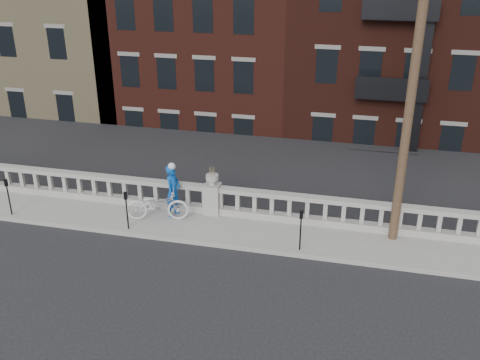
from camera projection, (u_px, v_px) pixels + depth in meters
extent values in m
plane|color=black|center=(175.00, 277.00, 15.61)|extent=(120.00, 120.00, 0.00)
cube|color=gray|center=(205.00, 227.00, 18.25)|extent=(32.00, 2.20, 0.15)
cube|color=gray|center=(213.00, 209.00, 19.01)|extent=(28.00, 0.34, 0.25)
cube|color=gray|center=(212.00, 188.00, 18.68)|extent=(28.00, 0.34, 0.16)
cube|color=gray|center=(213.00, 199.00, 18.84)|extent=(0.55, 0.55, 1.10)
cylinder|color=gray|center=(212.00, 182.00, 18.58)|extent=(0.24, 0.24, 0.20)
cylinder|color=gray|center=(212.00, 177.00, 18.51)|extent=(0.44, 0.44, 0.18)
cube|color=#605E59|center=(217.00, 268.00, 20.41)|extent=(36.00, 0.50, 5.15)
cube|color=black|center=(295.00, 147.00, 40.82)|extent=(80.00, 44.00, 0.50)
cube|color=#595651|center=(200.00, 225.00, 24.76)|extent=(16.00, 7.00, 4.00)
cube|color=#92825E|center=(39.00, 9.00, 35.89)|extent=(18.00, 16.00, 20.00)
cube|color=#3F1812|center=(222.00, 66.00, 33.42)|extent=(10.00, 14.00, 14.00)
cube|color=#33130D|center=(388.00, 61.00, 30.97)|extent=(10.00, 14.00, 15.50)
cylinder|color=#422D1E|center=(412.00, 87.00, 15.41)|extent=(0.28, 0.28, 10.00)
cylinder|color=black|center=(9.00, 200.00, 18.72)|extent=(0.05, 0.05, 1.10)
cube|color=black|center=(6.00, 183.00, 18.44)|extent=(0.10, 0.08, 0.26)
cube|color=black|center=(5.00, 182.00, 18.39)|extent=(0.06, 0.01, 0.08)
cylinder|color=black|center=(127.00, 214.00, 17.76)|extent=(0.05, 0.05, 1.10)
cube|color=black|center=(125.00, 196.00, 17.49)|extent=(0.10, 0.08, 0.26)
cube|color=black|center=(125.00, 195.00, 17.43)|extent=(0.06, 0.01, 0.08)
cylinder|color=black|center=(300.00, 234.00, 16.52)|extent=(0.05, 0.05, 1.10)
cube|color=black|center=(301.00, 215.00, 16.25)|extent=(0.10, 0.08, 0.26)
cube|color=black|center=(301.00, 214.00, 16.19)|extent=(0.06, 0.01, 0.08)
imported|color=silver|center=(157.00, 204.00, 18.39)|extent=(2.28, 1.26, 1.14)
imported|color=#0B4CB1|center=(173.00, 191.00, 18.53)|extent=(0.53, 0.73, 1.88)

